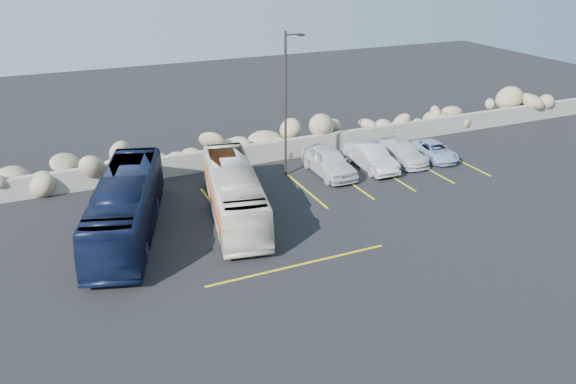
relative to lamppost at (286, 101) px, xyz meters
name	(u,v)px	position (x,y,z in m)	size (l,w,h in m)	color
ground	(323,262)	(-2.56, -9.50, -4.30)	(90.00, 90.00, 0.00)	black
seawall	(230,157)	(-2.56, 2.50, -3.70)	(60.00, 0.40, 1.20)	gray
riprap_pile	(223,140)	(-2.56, 3.70, -3.00)	(54.00, 2.80, 2.60)	#8E805D
parking_lines	(353,194)	(2.09, -3.93, -4.29)	(18.16, 9.36, 0.01)	gold
lamppost	(286,101)	(0.00, 0.00, 0.00)	(1.14, 0.18, 8.00)	#312E2C
vintage_bus	(234,192)	(-4.47, -3.90, -3.04)	(2.11, 9.02, 2.51)	silver
tour_coach	(126,206)	(-9.45, -3.63, -2.93)	(2.30, 9.81, 2.73)	black
car_a	(329,161)	(2.24, -0.87, -3.52)	(1.82, 4.52, 1.54)	silver
car_b	(371,157)	(4.94, -1.07, -3.59)	(1.50, 4.30, 1.42)	silver
car_c	(403,152)	(7.32, -0.88, -3.69)	(1.68, 4.14, 1.20)	silver
car_d	(435,151)	(9.39, -1.27, -3.79)	(1.67, 3.62, 1.00)	#96B0D5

